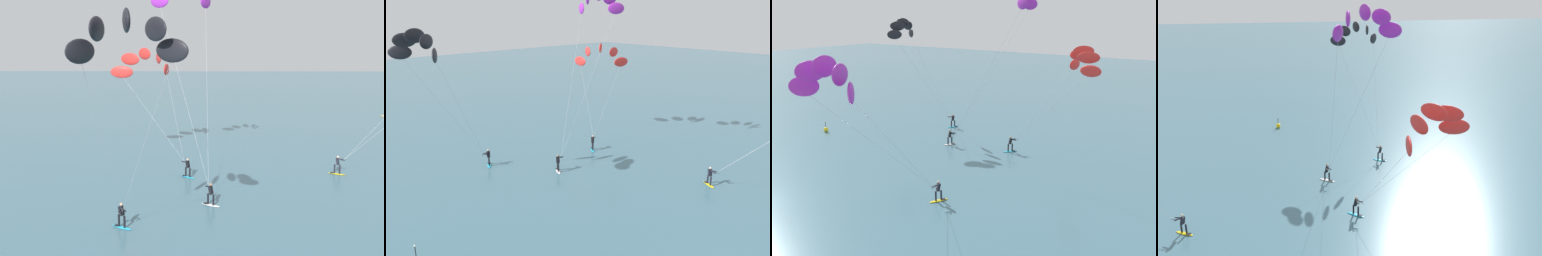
% 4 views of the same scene
% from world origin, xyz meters
% --- Properties ---
extents(kitesurfer_mid_water, '(8.59, 7.82, 10.80)m').
position_xyz_m(kitesurfer_mid_water, '(15.66, 25.83, 9.14)').
color(kitesurfer_mid_water, '#23ADD1').
rests_on(kitesurfer_mid_water, ground).
extents(kitesurfer_far_out, '(9.37, 5.58, 16.49)m').
position_xyz_m(kitesurfer_far_out, '(11.07, 22.15, 14.66)').
color(kitesurfer_far_out, white).
rests_on(kitesurfer_far_out, ground).
extents(kitesurfer_downwind, '(8.29, 5.41, 13.25)m').
position_xyz_m(kitesurfer_downwind, '(-6.14, 24.29, 11.56)').
color(kitesurfer_downwind, '#23ADD1').
rests_on(kitesurfer_downwind, ground).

